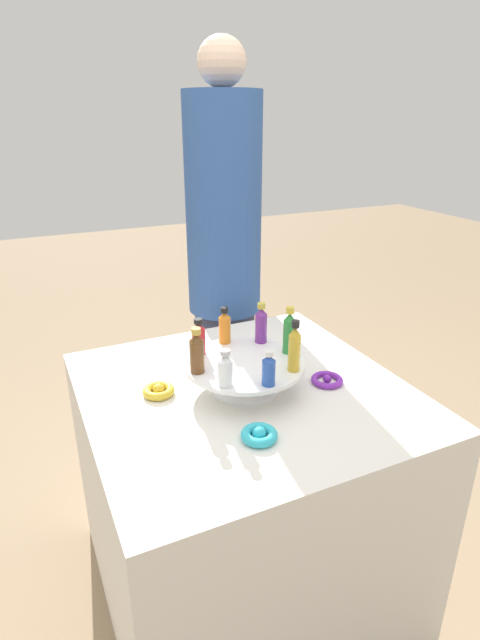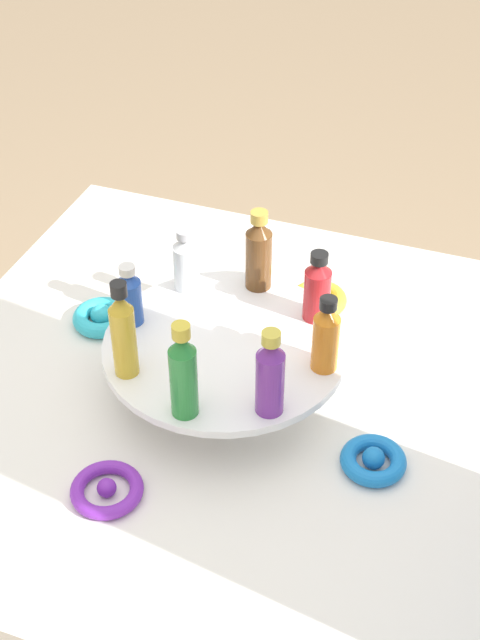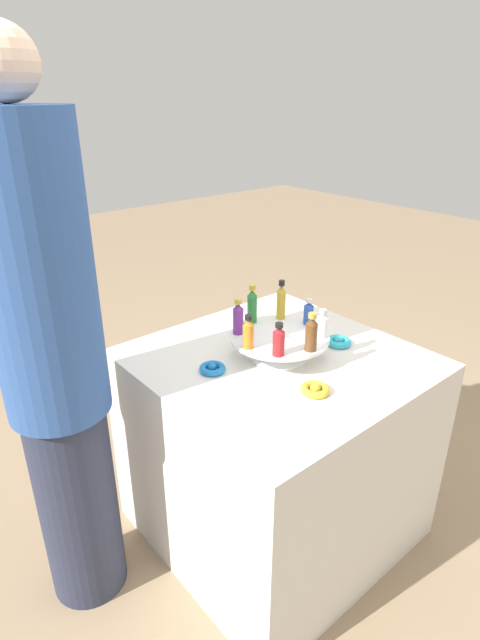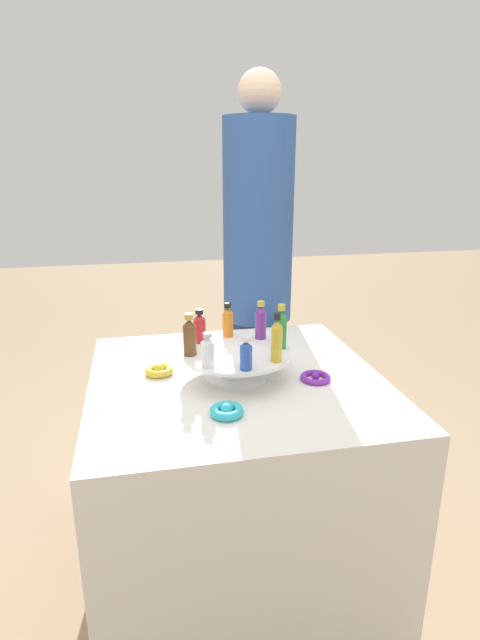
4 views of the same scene
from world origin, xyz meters
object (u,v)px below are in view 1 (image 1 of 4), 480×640
at_px(bottle_red, 199,338).
at_px(bottle_gold, 294,348).
at_px(bottle_blue, 268,370).
at_px(ribbon_bow_teal, 259,435).
at_px(bottle_clear, 225,369).
at_px(ribbon_bow_blue, 234,348).
at_px(bottle_green, 290,332).
at_px(ribbon_bow_gold, 159,391).
at_px(ribbon_bow_purple, 327,380).
at_px(bottle_brown, 197,352).
at_px(display_stand, 245,371).
at_px(person_figure, 224,274).
at_px(bottle_orange, 225,326).
at_px(bottle_purple, 261,324).

bearing_deg(bottle_red, bottle_gold, 44.15).
xyz_separation_m(bottle_blue, ribbon_bow_teal, (0.09, -0.07, -0.12)).
bearing_deg(bottle_clear, ribbon_bow_blue, 152.42).
distance_m(bottle_green, bottle_clear, 0.27).
bearing_deg(ribbon_bow_gold, bottle_red, 102.23).
distance_m(bottle_clear, ribbon_bow_purple, 0.37).
distance_m(bottle_brown, bottle_blue, 0.21).
xyz_separation_m(display_stand, ribbon_bow_blue, (-0.24, 0.07, -0.05)).
height_order(ribbon_bow_teal, person_figure, person_figure).
bearing_deg(display_stand, bottle_gold, 44.15).
relative_size(ribbon_bow_blue, ribbon_bow_teal, 0.96).
height_order(bottle_orange, ribbon_bow_teal, bottle_orange).
bearing_deg(bottle_red, ribbon_bow_gold, -77.77).
bearing_deg(display_stand, bottle_orange, 179.15).
distance_m(bottle_orange, ribbon_bow_gold, 0.28).
relative_size(display_stand, bottle_purple, 2.69).
height_order(bottle_clear, ribbon_bow_teal, bottle_clear).
height_order(bottle_brown, ribbon_bow_teal, bottle_brown).
xyz_separation_m(display_stand, bottle_clear, (0.10, -0.10, 0.08)).
distance_m(bottle_green, ribbon_bow_teal, 0.35).
bearing_deg(display_stand, bottle_clear, -45.85).
xyz_separation_m(bottle_clear, bottle_blue, (0.04, 0.10, -0.00)).
bearing_deg(bottle_gold, person_figure, 170.32).
distance_m(bottle_gold, bottle_brown, 0.27).
bearing_deg(bottle_gold, bottle_clear, -90.85).
bearing_deg(display_stand, bottle_blue, -0.85).
xyz_separation_m(bottle_green, bottle_blue, (0.14, -0.15, -0.02)).
xyz_separation_m(ribbon_bow_blue, ribbon_bow_gold, (0.17, -0.31, 0.00)).
relative_size(bottle_orange, ribbon_bow_gold, 1.27).
distance_m(bottle_gold, ribbon_bow_blue, 0.37).
height_order(bottle_red, ribbon_bow_blue, bottle_red).
xyz_separation_m(bottle_green, ribbon_bow_gold, (-0.08, -0.38, -0.14)).
height_order(bottle_orange, bottle_clear, bottle_orange).
bearing_deg(ribbon_bow_teal, display_stand, 162.85).
xyz_separation_m(bottle_red, ribbon_bow_blue, (-0.14, 0.17, -0.13)).
distance_m(display_stand, ribbon_bow_gold, 0.26).
height_order(bottle_red, bottle_brown, bottle_brown).
height_order(bottle_red, ribbon_bow_purple, bottle_red).
xyz_separation_m(bottle_red, ribbon_bow_purple, (0.18, 0.34, -0.13)).
xyz_separation_m(display_stand, bottle_orange, (-0.14, 0.00, 0.08)).
xyz_separation_m(bottle_orange, ribbon_bow_teal, (0.38, -0.08, -0.13)).
bearing_deg(bottle_clear, bottle_purple, 134.15).
xyz_separation_m(bottle_brown, person_figure, (-0.70, 0.38, -0.03)).
height_order(bottle_clear, ribbon_bow_purple, bottle_clear).
height_order(display_stand, bottle_orange, bottle_orange).
height_order(ribbon_bow_blue, ribbon_bow_gold, ribbon_bow_gold).
height_order(bottle_red, bottle_blue, bottle_red).
relative_size(bottle_green, bottle_red, 1.29).
xyz_separation_m(display_stand, person_figure, (-0.70, 0.24, 0.06)).
relative_size(bottle_brown, bottle_blue, 1.34).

